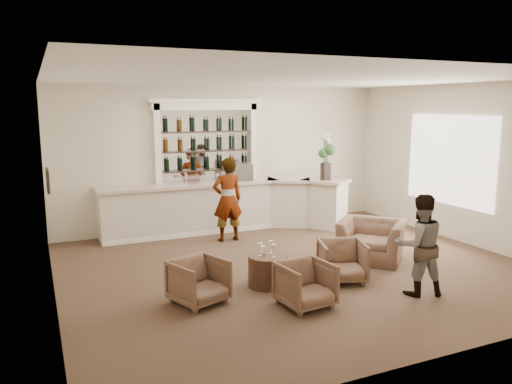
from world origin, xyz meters
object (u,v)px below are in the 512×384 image
(cocktail_table, at_px, (267,270))
(flower_vase, at_px, (326,154))
(espresso_machine, at_px, (241,172))
(armchair_far, at_px, (371,240))
(armchair_right, at_px, (342,261))
(sommelier, at_px, (227,200))
(armchair_left, at_px, (199,281))
(guest, at_px, (420,245))
(bar_counter, at_px, (228,206))
(armchair_center, at_px, (305,284))

(cocktail_table, bearing_deg, flower_vase, 45.47)
(espresso_machine, bearing_deg, armchair_far, -60.39)
(armchair_right, bearing_deg, sommelier, 124.27)
(armchair_left, distance_m, armchair_right, 2.44)
(sommelier, height_order, guest, sommelier)
(guest, relative_size, armchair_right, 2.10)
(armchair_right, bearing_deg, flower_vase, 82.02)
(flower_vase, bearing_deg, espresso_machine, 160.55)
(bar_counter, height_order, armchair_far, bar_counter)
(cocktail_table, xyz_separation_m, armchair_center, (0.14, -0.98, 0.08))
(sommelier, height_order, armchair_far, sommelier)
(espresso_machine, distance_m, flower_vase, 2.01)
(flower_vase, bearing_deg, cocktail_table, -134.53)
(sommelier, bearing_deg, armchair_far, 131.04)
(guest, height_order, armchair_center, guest)
(armchair_right, xyz_separation_m, armchair_far, (1.13, 0.73, 0.04))
(guest, bearing_deg, sommelier, -52.42)
(guest, relative_size, armchair_left, 2.14)
(bar_counter, xyz_separation_m, armchair_left, (-1.92, -3.83, -0.24))
(armchair_far, distance_m, espresso_machine, 3.56)
(sommelier, height_order, armchair_center, sommelier)
(armchair_far, bearing_deg, armchair_center, -100.05)
(bar_counter, xyz_separation_m, cocktail_table, (-0.70, -3.59, -0.32))
(guest, height_order, espresso_machine, guest)
(bar_counter, bearing_deg, sommelier, -111.32)
(bar_counter, bearing_deg, armchair_far, -62.54)
(guest, height_order, armchair_far, guest)
(armchair_left, bearing_deg, sommelier, 41.53)
(espresso_machine, bearing_deg, flower_vase, -12.27)
(armchair_right, bearing_deg, cocktail_table, -174.54)
(cocktail_table, distance_m, armchair_right, 1.25)
(armchair_center, relative_size, armchair_far, 0.63)
(armchair_center, bearing_deg, guest, -15.12)
(cocktail_table, distance_m, espresso_machine, 3.90)
(sommelier, distance_m, guest, 4.35)
(flower_vase, bearing_deg, armchair_left, -142.30)
(bar_counter, relative_size, cocktail_table, 9.12)
(cocktail_table, xyz_separation_m, armchair_left, (-1.22, -0.24, 0.08))
(sommelier, bearing_deg, armchair_right, 106.34)
(guest, xyz_separation_m, espresso_machine, (-0.90, 4.87, 0.57))
(sommelier, relative_size, guest, 1.15)
(cocktail_table, xyz_separation_m, guest, (1.94, -1.27, 0.53))
(armchair_center, height_order, espresso_machine, espresso_machine)
(armchair_right, xyz_separation_m, flower_vase, (1.68, 3.24, 1.40))
(flower_vase, bearing_deg, armchair_center, -125.13)
(guest, xyz_separation_m, armchair_center, (-1.80, 0.29, -0.45))
(cocktail_table, xyz_separation_m, armchair_far, (2.35, 0.43, 0.12))
(armchair_far, xyz_separation_m, flower_vase, (0.55, 2.51, 1.36))
(armchair_far, height_order, flower_vase, flower_vase)
(armchair_right, distance_m, flower_vase, 3.91)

